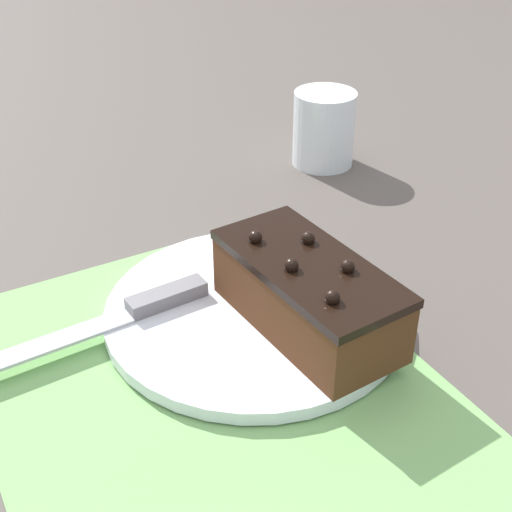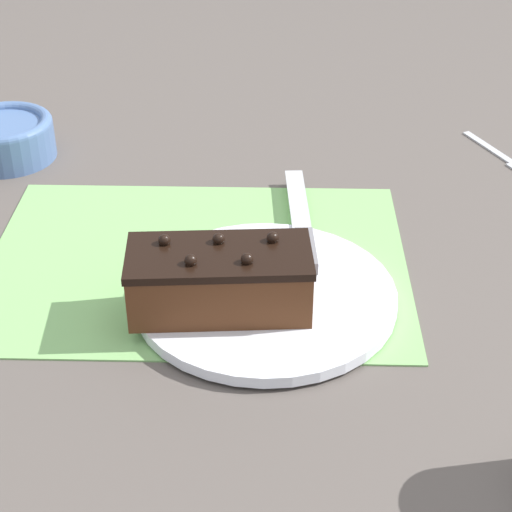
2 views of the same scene
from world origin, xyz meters
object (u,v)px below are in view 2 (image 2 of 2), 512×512
object	(u,v)px
cake_plate	(266,296)
serving_knife	(303,233)
chocolate_cake	(220,279)
small_bowl	(5,137)
dessert_fork	(505,157)

from	to	relation	value
cake_plate	serving_knife	size ratio (longest dim) A/B	1.16
chocolate_cake	small_bowl	world-z (taller)	chocolate_cake
chocolate_cake	small_bowl	xyz separation A→B (m)	(-0.31, 0.35, -0.02)
cake_plate	serving_knife	world-z (taller)	serving_knife
chocolate_cake	cake_plate	bearing A→B (deg)	30.79
chocolate_cake	dessert_fork	xyz separation A→B (m)	(0.36, 0.36, -0.05)
small_bowl	dessert_fork	xyz separation A→B (m)	(0.67, 0.01, -0.03)
small_bowl	dessert_fork	bearing A→B (deg)	1.03
dessert_fork	chocolate_cake	bearing A→B (deg)	19.62
cake_plate	serving_knife	xyz separation A→B (m)	(0.04, 0.10, 0.01)
cake_plate	dessert_fork	world-z (taller)	cake_plate
serving_knife	chocolate_cake	bearing A→B (deg)	-126.14
chocolate_cake	serving_knife	size ratio (longest dim) A/B	0.79
serving_knife	small_bowl	distance (m)	0.45
cake_plate	chocolate_cake	xyz separation A→B (m)	(-0.04, -0.03, 0.04)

